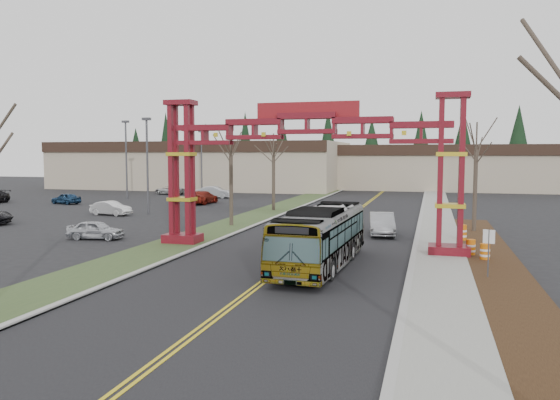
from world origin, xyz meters
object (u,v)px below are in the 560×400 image
(retail_building_east, at_px, (451,167))
(light_pole_near, at_px, (147,159))
(parked_car_far_a, at_px, (215,192))
(bare_tree_median_mid, at_px, (231,156))
(light_pole_mid, at_px, (126,154))
(barrel_north, at_px, (462,233))
(transit_bus, at_px, (321,237))
(light_pole_far, at_px, (202,157))
(bare_tree_right_far, at_px, (476,150))
(parked_car_far_b, at_px, (169,190))
(barrel_mid, at_px, (471,248))
(street_sign, at_px, (489,244))
(parked_car_mid_a, at_px, (203,197))
(parked_car_mid_b, at_px, (66,198))
(silver_sedan, at_px, (382,224))
(bare_tree_median_far, at_px, (274,156))
(retail_building_west, at_px, (204,165))
(gateway_arch, at_px, (307,148))
(barrel_south, at_px, (485,253))
(parked_car_near_a, at_px, (96,230))
(parked_car_near_b, at_px, (111,208))

(retail_building_east, relative_size, light_pole_near, 4.25)
(parked_car_far_a, xyz_separation_m, bare_tree_median_mid, (11.70, -25.02, 4.69))
(light_pole_mid, height_order, barrel_north, light_pole_mid)
(transit_bus, xyz_separation_m, light_pole_far, (-26.40, 45.47, 3.65))
(light_pole_mid, bearing_deg, bare_tree_right_far, -26.15)
(parked_car_far_b, xyz_separation_m, barrel_mid, (37.19, -37.26, -0.14))
(street_sign, xyz_separation_m, barrel_north, (-0.57, 10.81, -1.07))
(parked_car_mid_a, bearing_deg, light_pole_near, 86.66)
(bare_tree_right_far, bearing_deg, light_pole_mid, 153.85)
(light_pole_far, height_order, street_sign, light_pole_far)
(light_pole_mid, bearing_deg, parked_car_mid_b, -107.65)
(bare_tree_median_mid, xyz_separation_m, street_sign, (17.52, -14.05, -3.81))
(light_pole_far, bearing_deg, silver_sedan, -50.00)
(transit_bus, relative_size, light_pole_far, 1.21)
(barrel_mid, bearing_deg, silver_sedan, 128.48)
(light_pole_near, distance_m, street_sign, 34.39)
(bare_tree_median_mid, relative_size, barrel_mid, 7.85)
(silver_sedan, bearing_deg, parked_car_far_a, 123.67)
(barrel_mid, bearing_deg, parked_car_mid_b, 153.17)
(silver_sedan, bearing_deg, bare_tree_median_far, 123.56)
(silver_sedan, xyz_separation_m, parked_car_far_b, (-31.79, 30.46, -0.16))
(parked_car_mid_a, xyz_separation_m, bare_tree_median_mid, (9.83, -16.89, 4.69))
(parked_car_mid_b, xyz_separation_m, light_pole_near, (14.16, -6.94, 4.55))
(street_sign, relative_size, barrel_north, 2.06)
(parked_car_mid_b, bearing_deg, parked_car_far_b, 178.02)
(transit_bus, height_order, street_sign, transit_bus)
(retail_building_west, distance_m, parked_car_far_a, 22.96)
(barrel_north, bearing_deg, barrel_mid, -87.85)
(gateway_arch, distance_m, barrel_south, 11.27)
(barrel_north, bearing_deg, barrel_south, -82.70)
(retail_building_east, distance_m, light_pole_mid, 51.39)
(gateway_arch, bearing_deg, light_pole_mid, 135.25)
(light_pole_near, distance_m, barrel_mid, 31.34)
(barrel_south, bearing_deg, retail_building_east, 89.79)
(parked_car_near_a, xyz_separation_m, parked_car_mid_a, (-3.56, 25.53, 0.12))
(street_sign, xyz_separation_m, barrel_mid, (-0.37, 5.59, -1.15))
(light_pole_near, distance_m, barrel_north, 29.15)
(transit_bus, distance_m, light_pole_near, 28.02)
(silver_sedan, height_order, parked_car_far_b, silver_sedan)
(parked_car_mid_b, distance_m, bare_tree_median_far, 25.05)
(bare_tree_median_far, bearing_deg, gateway_arch, -68.58)
(parked_car_near_b, distance_m, parked_car_mid_a, 13.30)
(retail_building_east, xyz_separation_m, parked_car_far_b, (-38.05, -24.52, -2.90))
(retail_building_east, distance_m, transit_bus, 67.21)
(transit_bus, bearing_deg, parked_car_mid_b, 145.24)
(parked_car_mid_a, bearing_deg, bare_tree_median_mid, 119.81)
(silver_sedan, bearing_deg, barrel_north, -24.50)
(parked_car_near_a, distance_m, parked_car_mid_a, 25.77)
(parked_car_near_b, bearing_deg, bare_tree_median_mid, -99.13)
(parked_car_mid_a, bearing_deg, barrel_north, 142.68)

